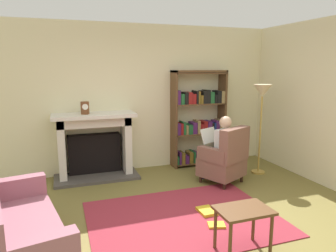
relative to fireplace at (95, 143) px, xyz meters
The scene contains 13 objects.
ground 2.53m from the fireplace, 69.00° to the right, with size 14.00×14.00×0.00m, color olive.
back_wall 1.18m from the fireplace, 15.89° to the left, with size 5.60×0.10×2.70m, color beige.
side_wall_right 3.76m from the fireplace, 16.54° to the right, with size 0.10×5.20×2.70m, color beige.
area_rug 2.26m from the fireplace, 66.18° to the right, with size 2.40×1.80×0.01m, color maroon.
fireplace is the anchor object (origin of this frame).
mantel_clock 0.67m from the fireplace, 145.35° to the right, with size 0.14×0.14×0.21m.
bookshelf 2.05m from the fireplace, ahead, with size 1.07×0.32×1.87m.
armchair_reading 2.27m from the fireplace, 27.89° to the right, with size 0.85×0.84×0.97m.
seated_reader 2.17m from the fireplace, 26.07° to the right, with size 0.52×0.60×1.14m.
sofa_floral 2.57m from the fireplace, 113.46° to the right, with size 1.04×1.81×0.85m.
side_table 3.13m from the fireplace, 67.79° to the right, with size 0.56×0.39×0.49m.
scattered_books 2.46m from the fireplace, 59.46° to the right, with size 0.28×0.61×0.04m.
floor_lamp 3.06m from the fireplace, 15.59° to the right, with size 0.32×0.32×1.63m.
Camera 1 is at (-1.42, -3.16, 1.92)m, focal length 33.36 mm.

